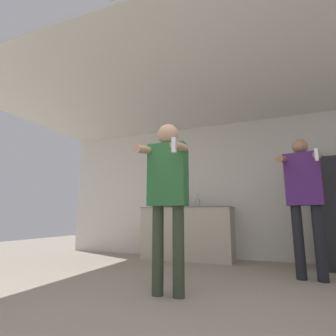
# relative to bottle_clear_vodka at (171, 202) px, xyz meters

# --- Properties ---
(ground_plane) EXTENTS (14.00, 14.00, 0.00)m
(ground_plane) POSITION_rel_bottle_clear_vodka_xyz_m (1.09, -2.85, -1.04)
(ground_plane) COLOR gray
(wall_back) EXTENTS (7.00, 0.06, 2.55)m
(wall_back) POSITION_rel_bottle_clear_vodka_xyz_m (1.09, 0.25, 0.24)
(wall_back) COLOR silver
(wall_back) RESTS_ON ground_plane
(ceiling_slab) EXTENTS (7.00, 3.58, 0.05)m
(ceiling_slab) POSITION_rel_bottle_clear_vodka_xyz_m (1.09, -1.32, 1.54)
(ceiling_slab) COLOR silver
(ceiling_slab) RESTS_ON wall_back
(counter) EXTENTS (1.65, 0.64, 0.92)m
(counter) POSITION_rel_bottle_clear_vodka_xyz_m (0.35, -0.09, -0.58)
(counter) COLOR #BCB29E
(counter) RESTS_ON ground_plane
(bottle_clear_vodka) EXTENTS (0.06, 0.06, 0.29)m
(bottle_clear_vodka) POSITION_rel_bottle_clear_vodka_xyz_m (0.00, 0.00, 0.00)
(bottle_clear_vodka) COLOR #563314
(bottle_clear_vodka) RESTS_ON counter
(bottle_green_wine) EXTENTS (0.08, 0.08, 0.25)m
(bottle_green_wine) POSITION_rel_bottle_clear_vodka_xyz_m (0.53, 0.00, -0.03)
(bottle_green_wine) COLOR silver
(bottle_green_wine) RESTS_ON counter
(bottle_brown_liquor) EXTENTS (0.09, 0.09, 0.24)m
(bottle_brown_liquor) POSITION_rel_bottle_clear_vodka_xyz_m (-0.32, 0.00, -0.03)
(bottle_brown_liquor) COLOR silver
(bottle_brown_liquor) RESTS_ON counter
(bottle_red_label) EXTENTS (0.09, 0.09, 0.34)m
(bottle_red_label) POSITION_rel_bottle_clear_vodka_xyz_m (-0.18, 0.00, 0.02)
(bottle_red_label) COLOR silver
(bottle_red_label) RESTS_ON counter
(person_woman_foreground) EXTENTS (0.46, 0.49, 1.72)m
(person_woman_foreground) POSITION_rel_bottle_clear_vodka_xyz_m (0.81, -2.28, 0.02)
(person_woman_foreground) COLOR #38422D
(person_woman_foreground) RESTS_ON ground_plane
(person_man_side) EXTENTS (0.55, 0.60, 1.75)m
(person_man_side) POSITION_rel_bottle_clear_vodka_xyz_m (2.19, -1.09, 0.01)
(person_man_side) COLOR black
(person_man_side) RESTS_ON ground_plane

